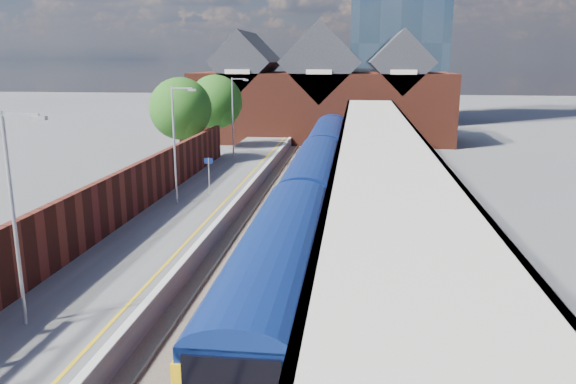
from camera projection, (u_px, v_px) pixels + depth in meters
name	position (u px, v px, depth m)	size (l,w,h in m)	color
ground	(297.00, 192.00, 41.17)	(240.00, 240.00, 0.00)	#5B5B5E
ballast_bed	(279.00, 233.00, 31.50)	(6.00, 76.00, 0.06)	#473D33
rails	(279.00, 231.00, 31.48)	(4.51, 76.00, 0.14)	slate
left_platform	(184.00, 221.00, 32.04)	(5.00, 76.00, 1.00)	#565659
right_platform	(387.00, 228.00, 30.69)	(6.00, 76.00, 1.00)	#565659
coping_left	(224.00, 214.00, 31.64)	(0.30, 76.00, 0.05)	silver
coping_right	(335.00, 217.00, 30.90)	(0.30, 76.00, 0.05)	silver
yellow_line	(213.00, 214.00, 31.72)	(0.14, 76.00, 0.01)	yellow
train	(322.00, 155.00, 44.47)	(2.90, 65.92, 3.45)	navy
canopy	(380.00, 137.00, 31.54)	(4.50, 52.00, 4.48)	#110E55
lamp_post_b	(17.00, 207.00, 17.58)	(1.48, 0.18, 7.00)	#A5A8AA
lamp_post_c	(176.00, 138.00, 33.04)	(1.48, 0.18, 7.00)	#A5A8AA
lamp_post_d	(234.00, 113.00, 48.49)	(1.48, 0.18, 7.00)	#A5A8AA
platform_sign	(209.00, 170.00, 35.34)	(0.55, 0.08, 2.50)	#A5A8AA
brick_wall	(84.00, 218.00, 25.66)	(0.35, 50.00, 3.86)	#572317
station_building	(322.00, 94.00, 66.96)	(30.00, 12.12, 13.78)	#572317
tree_near	(182.00, 110.00, 46.86)	(5.20, 5.20, 8.10)	#382314
tree_far	(217.00, 103.00, 54.47)	(5.20, 5.20, 8.10)	#382314
parked_car_red	(443.00, 281.00, 20.25)	(1.65, 4.11, 1.40)	maroon
parked_car_silver	(437.00, 318.00, 17.24)	(1.60, 4.60, 1.52)	#98989C
parked_car_dark	(455.00, 290.00, 19.67)	(1.79, 4.39, 1.28)	black
parked_car_blue	(464.00, 268.00, 21.96)	(1.78, 3.85, 1.07)	navy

